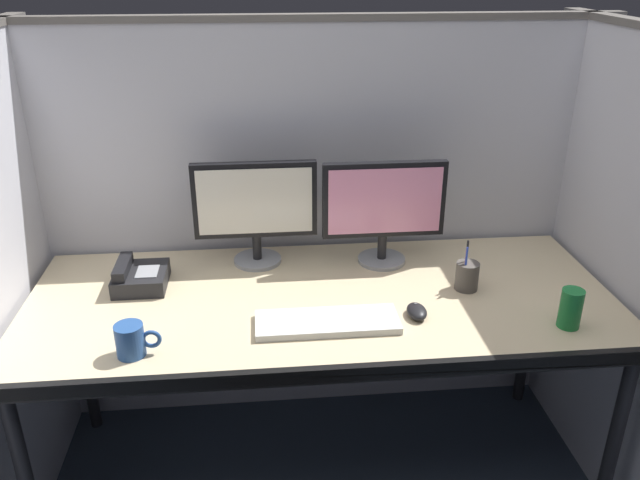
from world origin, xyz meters
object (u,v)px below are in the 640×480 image
object	(u,v)px
computer_mouse	(417,311)
pen_cup	(467,276)
monitor_right	(384,206)
coffee_mug	(131,340)
desk	(322,312)
desk_phone	(139,277)
soda_can	(571,308)
monitor_left	(255,206)
keyboard_main	(329,322)

from	to	relation	value
computer_mouse	pen_cup	distance (m)	0.26
monitor_right	coffee_mug	xyz separation A→B (m)	(-0.80, -0.51, -0.17)
computer_mouse	coffee_mug	size ratio (longest dim) A/B	0.76
monitor_right	coffee_mug	world-z (taller)	monitor_right
desk	pen_cup	size ratio (longest dim) A/B	11.21
computer_mouse	desk_phone	distance (m)	0.92
monitor_right	desk_phone	xyz separation A→B (m)	(-0.84, -0.10, -0.18)
soda_can	desk_phone	bearing A→B (deg)	163.83
desk	monitor_left	bearing A→B (deg)	125.36
monitor_right	desk	bearing A→B (deg)	-134.23
monitor_left	soda_can	bearing A→B (deg)	-29.67
desk	pen_cup	xyz separation A→B (m)	(0.48, 0.02, 0.10)
desk_phone	coffee_mug	world-z (taller)	coffee_mug
keyboard_main	pen_cup	distance (m)	0.51
computer_mouse	desk_phone	size ratio (longest dim) A/B	0.51
monitor_right	pen_cup	bearing A→B (deg)	-43.59
monitor_right	keyboard_main	world-z (taller)	monitor_right
monitor_left	desk_phone	size ratio (longest dim) A/B	2.26
computer_mouse	desk_phone	bearing A→B (deg)	162.22
pen_cup	monitor_right	bearing A→B (deg)	136.41
desk	keyboard_main	world-z (taller)	keyboard_main
monitor_left	computer_mouse	xyz separation A→B (m)	(0.48, -0.42, -0.20)
computer_mouse	desk_phone	xyz separation A→B (m)	(-0.88, 0.28, 0.02)
keyboard_main	coffee_mug	world-z (taller)	coffee_mug
monitor_left	soda_can	world-z (taller)	monitor_left
coffee_mug	pen_cup	bearing A→B (deg)	15.13
monitor_right	keyboard_main	bearing A→B (deg)	-120.06
computer_mouse	keyboard_main	bearing A→B (deg)	-174.64
desk	coffee_mug	xyz separation A→B (m)	(-0.55, -0.26, 0.10)
desk	desk_phone	xyz separation A→B (m)	(-0.60, 0.14, 0.08)
computer_mouse	soda_can	distance (m)	0.45
monitor_left	monitor_right	world-z (taller)	same
monitor_left	pen_cup	world-z (taller)	monitor_left
soda_can	computer_mouse	bearing A→B (deg)	167.14
monitor_right	computer_mouse	xyz separation A→B (m)	(0.04, -0.39, -0.20)
coffee_mug	monitor_right	bearing A→B (deg)	32.64
desk_phone	keyboard_main	bearing A→B (deg)	-27.01
monitor_left	computer_mouse	distance (m)	0.67
pen_cup	desk_phone	world-z (taller)	pen_cup
computer_mouse	monitor_right	bearing A→B (deg)	95.51
monitor_left	soda_can	size ratio (longest dim) A/B	3.52
computer_mouse	pen_cup	bearing A→B (deg)	37.38
desk_phone	coffee_mug	size ratio (longest dim) A/B	1.51
monitor_right	soda_can	xyz separation A→B (m)	(0.47, -0.48, -0.15)
monitor_right	desk_phone	bearing A→B (deg)	-172.96
computer_mouse	soda_can	bearing A→B (deg)	-12.86
pen_cup	computer_mouse	bearing A→B (deg)	-142.62
desk	soda_can	size ratio (longest dim) A/B	15.57
soda_can	pen_cup	bearing A→B (deg)	132.41
keyboard_main	coffee_mug	distance (m)	0.57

